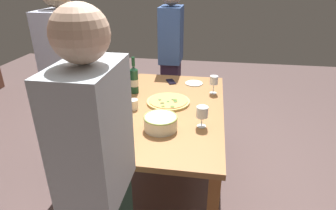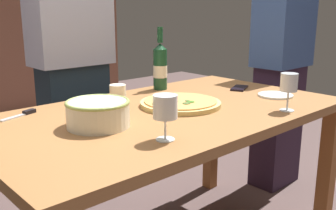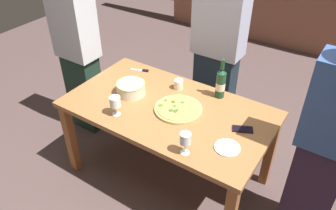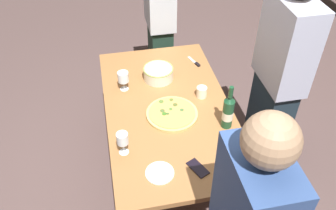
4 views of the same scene
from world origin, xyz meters
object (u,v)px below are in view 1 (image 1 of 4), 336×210
Objects in this scene: wine_glass_near_pizza at (202,112)px; side_plate at (194,83)px; wine_glass_by_bottle at (214,81)px; cell_phone at (171,82)px; dining_table at (168,117)px; wine_bottle at (134,80)px; pizza_knife at (107,135)px; serving_bowl at (161,122)px; person_guest_left at (71,86)px; person_guest_right at (171,59)px; cup_amber at (133,104)px; person_host at (100,186)px; pizza at (168,102)px.

wine_glass_near_pizza is 0.87m from side_plate.
wine_glass_by_bottle is 1.14× the size of cell_phone.
wine_bottle reaches higher than dining_table.
pizza_knife is (-0.77, -0.02, -0.12)m from wine_bottle.
wine_bottle reaches higher than cell_phone.
person_guest_left is at bearing 66.95° from serving_bowl.
cell_phone is 0.55m from person_guest_right.
wine_glass_near_pizza reaches higher than serving_bowl.
cup_amber is 0.70m from cell_phone.
wine_glass_near_pizza reaches higher than cup_amber.
person_guest_left is at bearing 39.46° from person_host.
dining_table is 0.61m from side_plate.
person_guest_left is (0.36, 0.83, 0.08)m from serving_bowl.
serving_bowl reaches higher than cell_phone.
person_host reaches higher than pizza_knife.
wine_glass_near_pizza is at bearing -73.64° from serving_bowl.
wine_bottle is 0.45m from cell_phone.
wine_glass_by_bottle is 0.77m from cup_amber.
cup_amber is at bearing 47.41° from cell_phone.
pizza_knife is (-0.23, 0.63, -0.11)m from wine_glass_near_pizza.
person_guest_left is (0.07, 0.56, 0.10)m from cup_amber.
wine_glass_near_pizza is 0.09× the size of person_guest_right.
wine_bottle is 2.01× the size of pizza_knife.
cup_amber is 0.49× the size of pizza_knife.
dining_table is 10.27× the size of wine_glass_near_pizza.
person_guest_right is (0.55, 0.31, 0.09)m from side_plate.
person_guest_right is at bearing -106.93° from cell_phone.
person_guest_left is (-0.58, 1.00, 0.13)m from side_plate.
pizza is 0.48m from wine_glass_near_pizza.
person_guest_right is at bearing 5.74° from serving_bowl.
person_guest_right reaches higher than serving_bowl.
wine_bottle is 4.10× the size of cup_amber.
serving_bowl is 0.95m from cell_phone.
dining_table is 11.11× the size of cell_phone.
wine_glass_near_pizza is 0.60m from cup_amber.
pizza_knife is (-0.59, 0.33, -0.01)m from pizza.
cup_amber is (0.28, 0.28, -0.01)m from serving_bowl.
serving_bowl is 0.14× the size of person_guest_left.
side_plate is (0.65, -0.44, -0.04)m from cup_amber.
cell_phone is 0.86× the size of pizza_knife.
side_plate is 0.23m from cell_phone.
person_guest_right reaches higher than dining_table.
wine_glass_by_bottle is (0.37, -0.36, 0.21)m from dining_table.
pizza_knife is (-0.15, 0.34, -0.05)m from serving_bowl.
person_guest_right reaches higher than wine_glass_near_pizza.
serving_bowl is 0.38m from pizza_knife.
cup_amber is at bearing -7.42° from person_guest_left.
pizza_knife is (-1.09, 0.51, 0.00)m from side_plate.
cup_amber is 0.79m from side_plate.
wine_glass_by_bottle is 0.49m from cell_phone.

